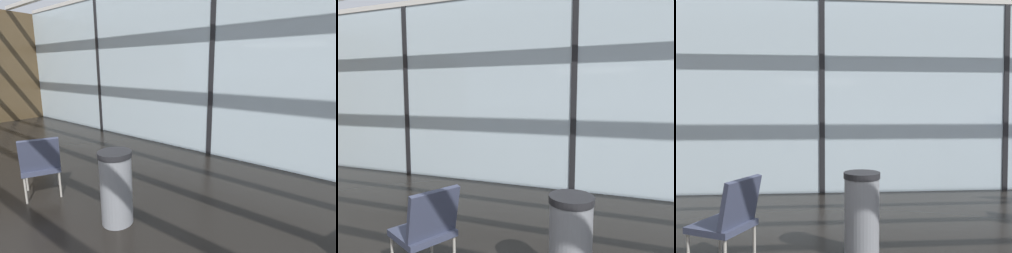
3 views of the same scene
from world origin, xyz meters
TOP-DOWN VIEW (x-y plane):
  - glass_curtain_wall at (0.00, 5.20)m, footprint 14.00×0.08m
  - window_mullion_0 at (-3.50, 5.20)m, footprint 0.10×0.12m
  - window_mullion_1 at (0.00, 5.20)m, footprint 0.10×0.12m
  - parked_airplane at (1.27, 10.58)m, footprint 12.26×3.83m
  - lounge_chair_3 at (-0.91, 2.13)m, footprint 0.68×0.66m
  - trash_bin at (0.36, 2.35)m, footprint 0.38×0.38m

SIDE VIEW (x-z plane):
  - trash_bin at x=0.36m, z-range 0.00..0.86m
  - lounge_chair_3 at x=-0.91m, z-range 0.06..0.93m
  - glass_curtain_wall at x=0.00m, z-range 0.00..3.52m
  - window_mullion_0 at x=-3.50m, z-range 0.00..3.52m
  - window_mullion_1 at x=0.00m, z-range 0.00..3.52m
  - parked_airplane at x=1.27m, z-range 0.00..3.83m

